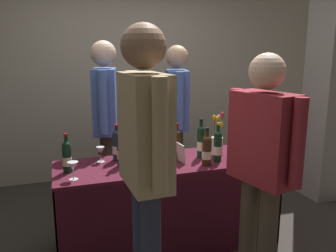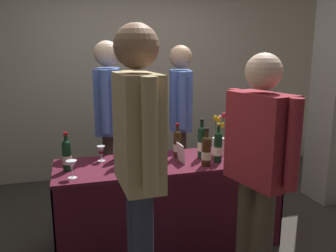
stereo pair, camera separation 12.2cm
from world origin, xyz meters
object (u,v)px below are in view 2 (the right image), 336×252
at_px(wine_glass_mid, 101,151).
at_px(display_bottle_0, 218,146).
at_px(wine_glass_near_vendor, 72,165).
at_px(flower_vase, 218,143).
at_px(taster_foreground_right, 259,158).
at_px(tasting_table, 168,188).
at_px(vendor_presenter, 180,110).
at_px(featured_wine_bottle, 118,144).

bearing_deg(wine_glass_mid, display_bottle_0, -17.14).
height_order(wine_glass_near_vendor, flower_vase, flower_vase).
height_order(flower_vase, taster_foreground_right, taster_foreground_right).
height_order(wine_glass_mid, flower_vase, flower_vase).
xyz_separation_m(tasting_table, flower_vase, (0.47, 0.05, 0.35)).
relative_size(flower_vase, taster_foreground_right, 0.24).
bearing_deg(flower_vase, wine_glass_mid, 173.59).
bearing_deg(display_bottle_0, taster_foreground_right, -91.04).
xyz_separation_m(display_bottle_0, wine_glass_mid, (-0.92, 0.28, -0.04)).
height_order(display_bottle_0, wine_glass_mid, display_bottle_0).
bearing_deg(flower_vase, tasting_table, -174.43).
bearing_deg(tasting_table, vendor_presenter, 65.50).
distance_m(featured_wine_bottle, wine_glass_near_vendor, 0.52).
relative_size(display_bottle_0, wine_glass_mid, 2.54).
xyz_separation_m(tasting_table, wine_glass_near_vendor, (-0.77, -0.18, 0.33)).
bearing_deg(wine_glass_near_vendor, featured_wine_bottle, 42.76).
relative_size(display_bottle_0, taster_foreground_right, 0.20).
bearing_deg(vendor_presenter, wine_glass_near_vendor, -35.89).
height_order(display_bottle_0, wine_glass_near_vendor, display_bottle_0).
relative_size(tasting_table, taster_foreground_right, 1.12).
relative_size(wine_glass_mid, taster_foreground_right, 0.08).
distance_m(tasting_table, taster_foreground_right, 0.98).
xyz_separation_m(wine_glass_near_vendor, vendor_presenter, (1.12, 0.95, 0.19)).
bearing_deg(wine_glass_mid, vendor_presenter, 34.55).
bearing_deg(taster_foreground_right, flower_vase, -19.94).
relative_size(tasting_table, flower_vase, 4.77).
relative_size(wine_glass_near_vendor, flower_vase, 0.34).
distance_m(wine_glass_near_vendor, wine_glass_mid, 0.41).
xyz_separation_m(featured_wine_bottle, flower_vase, (0.86, -0.12, -0.02)).
bearing_deg(vendor_presenter, wine_glass_mid, -41.62).
bearing_deg(wine_glass_mid, tasting_table, -16.60).
bearing_deg(tasting_table, taster_foreground_right, -64.05).
bearing_deg(tasting_table, featured_wine_bottle, 156.73).
height_order(featured_wine_bottle, wine_glass_mid, featured_wine_bottle).
bearing_deg(flower_vase, vendor_presenter, 99.64).
height_order(wine_glass_near_vendor, vendor_presenter, vendor_presenter).
xyz_separation_m(wine_glass_near_vendor, flower_vase, (1.24, 0.23, 0.02)).
bearing_deg(vendor_presenter, taster_foreground_right, 14.96).
xyz_separation_m(flower_vase, vendor_presenter, (-0.12, 0.72, 0.17)).
bearing_deg(taster_foreground_right, vendor_presenter, -12.45).
bearing_deg(wine_glass_near_vendor, wine_glass_mid, 55.16).
distance_m(tasting_table, vendor_presenter, 0.99).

